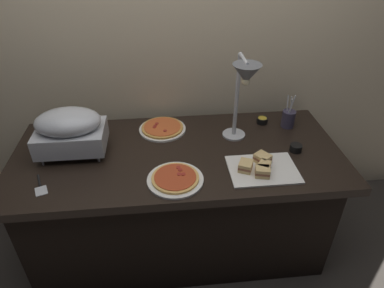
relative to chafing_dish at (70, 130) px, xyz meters
The scene contains 12 objects.
ground_plane 1.09m from the chafing_dish, ahead, with size 8.00×8.00×0.00m, color #38332D.
back_wall 0.79m from the chafing_dish, 36.72° to the left, with size 4.40×0.04×2.40m, color #C6B593.
buffet_table 0.79m from the chafing_dish, ahead, with size 1.90×0.84×0.76m.
chafing_dish is the anchor object (origin of this frame).
heat_lamp 0.99m from the chafing_dish, ahead, with size 0.15×0.31×0.53m.
pizza_plate_front 0.66m from the chafing_dish, 29.09° to the right, with size 0.29×0.29×0.03m.
pizza_plate_center 0.57m from the chafing_dish, 20.83° to the left, with size 0.30×0.30×0.03m.
sandwich_platter 1.07m from the chafing_dish, 15.01° to the right, with size 0.37×0.27×0.06m.
sauce_cup_near 1.20m from the chafing_dish, 10.57° to the left, with size 0.07×0.07×0.04m.
sauce_cup_far 1.29m from the chafing_dish, ahead, with size 0.07×0.07×0.04m.
utensil_holder 1.33m from the chafing_dish, ahead, with size 0.08×0.08×0.23m.
serving_spatula 0.35m from the chafing_dish, 112.60° to the right, with size 0.09×0.17×0.01m.
Camera 1 is at (-0.08, -1.60, 1.89)m, focal length 31.72 mm.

